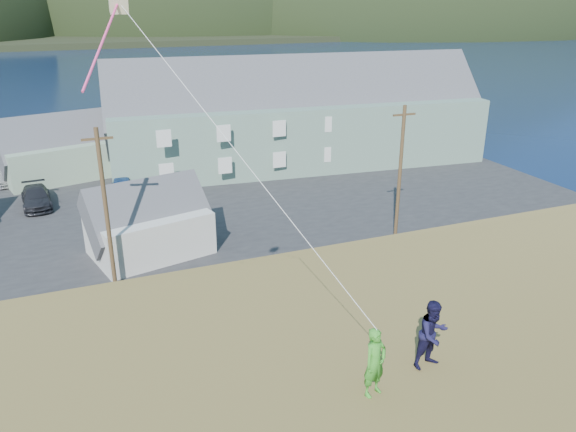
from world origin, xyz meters
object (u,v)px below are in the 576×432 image
object	(u,v)px
lodge	(299,115)
kite_flyer_green	(375,362)
shed_palegreen_far	(61,149)
shed_white	(148,222)
wharf	(45,140)
kite_flyer_navy	(433,334)

from	to	relation	value
lodge	kite_flyer_green	size ratio (longest dim) A/B	22.25
shed_palegreen_far	lodge	bearing A→B (deg)	-23.69
lodge	shed_white	size ratio (longest dim) A/B	4.42
wharf	shed_palegreen_far	xyz separation A→B (m)	(1.75, -14.71, 2.28)
lodge	kite_flyer_navy	xyz separation A→B (m)	(-13.77, -40.94, 3.19)
lodge	kite_flyer_navy	world-z (taller)	lodge
shed_white	wharf	bearing A→B (deg)	87.10
shed_palegreen_far	wharf	bearing A→B (deg)	82.46
kite_flyer_green	kite_flyer_navy	xyz separation A→B (m)	(1.80, 0.40, 0.04)
kite_flyer_navy	shed_palegreen_far	bearing A→B (deg)	92.42
wharf	shed_white	size ratio (longest dim) A/B	3.11
shed_palegreen_far	kite_flyer_green	bearing A→B (deg)	-96.33
lodge	wharf	bearing A→B (deg)	147.52
shed_white	kite_flyer_green	bearing A→B (deg)	-99.85
shed_white	shed_palegreen_far	xyz separation A→B (m)	(-4.72, 19.90, 0.44)
lodge	shed_palegreen_far	size ratio (longest dim) A/B	3.15
shed_palegreen_far	kite_flyer_navy	size ratio (longest dim) A/B	6.73
wharf	lodge	bearing A→B (deg)	-37.79
lodge	kite_flyer_navy	bearing A→B (deg)	-103.29
kite_flyer_navy	wharf	bearing A→B (deg)	91.55
wharf	lodge	world-z (taller)	lodge
lodge	kite_flyer_green	xyz separation A→B (m)	(-15.57, -41.34, 3.14)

